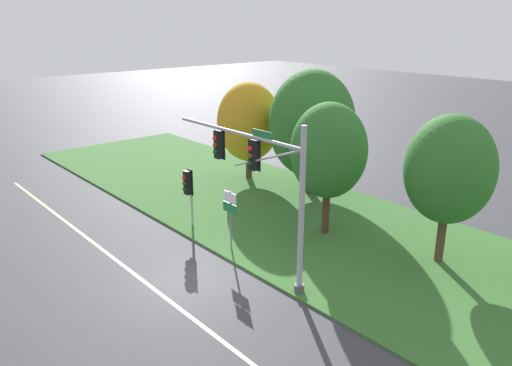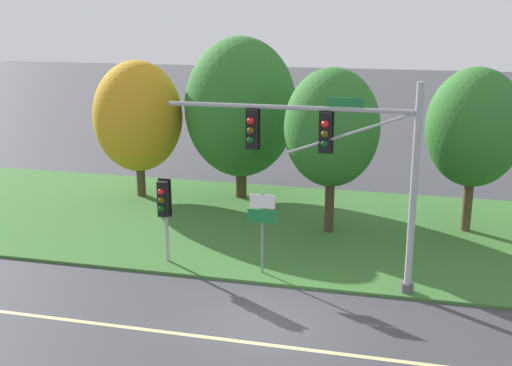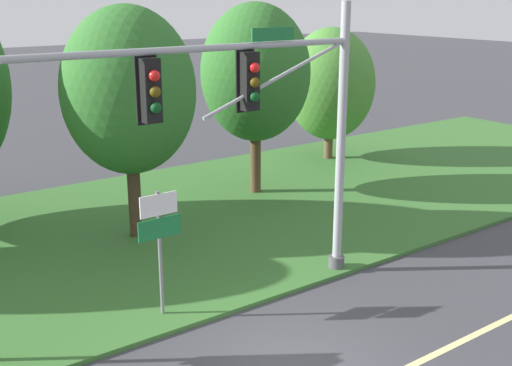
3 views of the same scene
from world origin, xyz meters
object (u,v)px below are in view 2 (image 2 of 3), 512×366
Objects in this scene: traffic_signal_mast at (341,156)px; route_sign_post at (262,219)px; tree_nearest_road at (138,116)px; pedestrian_signal_near_kerb at (164,203)px; tree_left_of_mast at (241,108)px; tree_behind_signpost at (332,128)px; tree_mid_verge at (474,128)px.

route_sign_post is at bearing 171.28° from traffic_signal_mast.
tree_nearest_road is (-7.66, 7.57, 1.88)m from route_sign_post.
pedestrian_signal_near_kerb is 8.76m from tree_nearest_road.
tree_left_of_mast is at bearing 11.02° from tree_nearest_road.
pedestrian_signal_near_kerb is 3.47m from route_sign_post.
traffic_signal_mast is 10.46m from tree_left_of_mast.
tree_left_of_mast reaches higher than tree_behind_signpost.
tree_nearest_road is (-4.20, 7.51, 1.61)m from pedestrian_signal_near_kerb.
traffic_signal_mast is at bearing -123.93° from tree_mid_verge.
pedestrian_signal_near_kerb is 7.13m from tree_behind_signpost.
tree_left_of_mast reaches higher than tree_nearest_road.
tree_mid_verge is (10.37, 6.04, 1.98)m from pedestrian_signal_near_kerb.
traffic_signal_mast is 1.07× the size of tree_left_of_mast.
traffic_signal_mast reaches higher than tree_mid_verge.
tree_left_of_mast is (-5.56, 8.86, -0.02)m from traffic_signal_mast.
pedestrian_signal_near_kerb is 12.16m from tree_mid_verge.
tree_mid_verge is (9.92, -2.37, -0.07)m from tree_left_of_mast.
tree_left_of_mast is (4.64, 0.90, 0.44)m from tree_nearest_road.
tree_left_of_mast is at bearing 87.00° from pedestrian_signal_near_kerb.
tree_mid_verge is at bearing 56.07° from traffic_signal_mast.
pedestrian_signal_near_kerb is at bearing 179.12° from route_sign_post.
tree_nearest_road is 9.74m from tree_behind_signpost.
traffic_signal_mast is at bearing -4.22° from pedestrian_signal_near_kerb.
route_sign_post is (3.46, -0.05, -0.27)m from pedestrian_signal_near_kerb.
tree_mid_verge is (6.91, 6.10, 2.25)m from route_sign_post.
pedestrian_signal_near_kerb is 1.08× the size of route_sign_post.
tree_mid_verge is at bearing 30.24° from pedestrian_signal_near_kerb.
pedestrian_signal_near_kerb is 8.68m from tree_left_of_mast.
tree_left_of_mast is at bearing 109.61° from route_sign_post.
tree_left_of_mast is 6.01m from tree_behind_signpost.
tree_behind_signpost is 5.48m from tree_mid_verge.
tree_left_of_mast is at bearing 122.11° from traffic_signal_mast.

